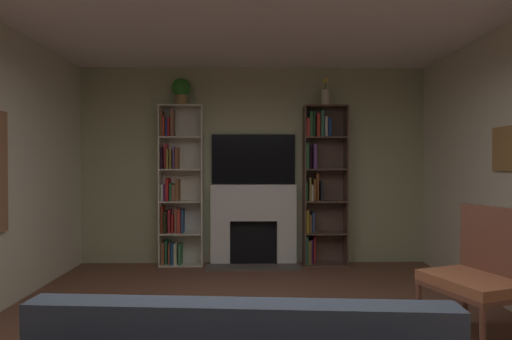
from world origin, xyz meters
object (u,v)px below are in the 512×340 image
object	(u,v)px
vase_with_flowers	(325,95)
potted_plant	(181,90)
bookshelf_left	(177,191)
armchair	(481,272)
fireplace	(253,223)
bookshelf_right	(320,181)
tv	(253,159)

from	to	relation	value
vase_with_flowers	potted_plant	bearing A→B (deg)	-179.99
bookshelf_left	vase_with_flowers	bearing A→B (deg)	-1.30
bookshelf_left	armchair	bearing A→B (deg)	-42.42
fireplace	potted_plant	distance (m)	2.12
potted_plant	vase_with_flowers	distance (m)	2.02
armchair	potted_plant	bearing A→B (deg)	137.39
potted_plant	bookshelf_left	bearing A→B (deg)	146.15
fireplace	bookshelf_right	xyz separation A→B (m)	(0.94, -0.00, 0.58)
fireplace	bookshelf_right	world-z (taller)	bookshelf_right
tv	armchair	size ratio (longest dim) A/B	1.11
bookshelf_right	vase_with_flowers	size ratio (longest dim) A/B	5.59
tv	bookshelf_left	xyz separation A→B (m)	(-1.08, -0.07, -0.44)
bookshelf_left	armchair	distance (m)	3.92
bookshelf_right	bookshelf_left	bearing A→B (deg)	179.94
fireplace	armchair	distance (m)	3.18
bookshelf_right	fireplace	bearing A→B (deg)	179.86
armchair	tv	bearing A→B (deg)	123.61
bookshelf_left	armchair	world-z (taller)	bookshelf_left
fireplace	potted_plant	world-z (taller)	potted_plant
tv	vase_with_flowers	distance (m)	1.35
fireplace	bookshelf_right	distance (m)	1.11
bookshelf_right	vase_with_flowers	xyz separation A→B (m)	(0.07, -0.05, 1.21)
tv	bookshelf_left	distance (m)	1.17
fireplace	potted_plant	bearing A→B (deg)	-177.27
bookshelf_right	potted_plant	world-z (taller)	potted_plant
potted_plant	vase_with_flowers	size ratio (longest dim) A/B	0.94
tv	bookshelf_right	world-z (taller)	bookshelf_right
bookshelf_left	potted_plant	size ratio (longest dim) A/B	5.96
vase_with_flowers	armchair	distance (m)	3.26
potted_plant	vase_with_flowers	xyz separation A→B (m)	(2.02, 0.00, -0.07)
potted_plant	armchair	world-z (taller)	potted_plant
fireplace	tv	xyz separation A→B (m)	(0.00, 0.07, 0.90)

